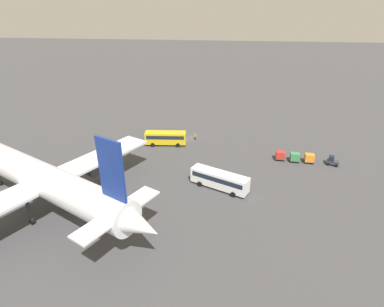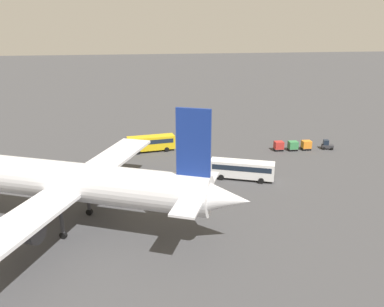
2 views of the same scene
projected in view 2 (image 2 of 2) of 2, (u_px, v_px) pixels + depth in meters
name	position (u px, v px, depth m)	size (l,w,h in m)	color
ground_plane	(172.00, 143.00, 86.58)	(600.00, 600.00, 0.00)	#424244
airplane	(63.00, 181.00, 48.96)	(46.83, 40.72, 17.07)	silver
shuttle_bus_near	(151.00, 142.00, 80.49)	(10.31, 3.97, 3.34)	gold
shuttle_bus_far	(242.00, 168.00, 65.63)	(11.28, 6.74, 3.31)	white
baggage_tug	(327.00, 145.00, 82.18)	(2.68, 2.22, 2.10)	#333338
worker_person	(180.00, 140.00, 85.90)	(0.38, 0.38, 1.74)	#1E1E2D
cargo_cart_orange	(306.00, 145.00, 81.58)	(2.06, 1.76, 2.06)	#38383D
cargo_cart_green	(293.00, 145.00, 81.13)	(2.06, 1.76, 2.06)	#38383D
cargo_cart_red	(279.00, 145.00, 81.02)	(2.06, 1.76, 2.06)	#38383D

